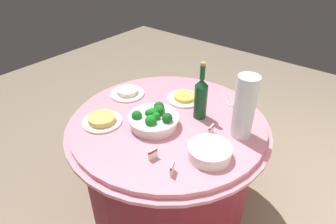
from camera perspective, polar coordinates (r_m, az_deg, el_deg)
name	(u,v)px	position (r m, az deg, el deg)	size (l,w,h in m)	color
ground_plane	(168,205)	(2.17, 0.00, -17.70)	(6.00, 6.00, 0.00)	gray
buffet_table	(168,166)	(1.90, 0.00, -10.54)	(1.16, 1.16, 0.74)	maroon
broccoli_bowl	(154,119)	(1.59, -2.80, -1.38)	(0.28, 0.28, 0.11)	white
plate_stack	(209,152)	(1.41, 8.08, -7.67)	(0.21, 0.21, 0.06)	white
wine_bottle	(201,97)	(1.63, 6.41, 2.90)	(0.07, 0.07, 0.34)	#0E401C
decorative_fruit_vase	(244,110)	(1.51, 14.59, 0.39)	(0.11, 0.11, 0.34)	silver
serving_tongs	(228,100)	(1.88, 11.66, 2.35)	(0.14, 0.15, 0.01)	silver
food_plate_fried_egg	(184,98)	(1.85, 3.23, 2.77)	(0.22, 0.22, 0.03)	white
food_plate_noodles	(102,120)	(1.67, -12.77, -1.54)	(0.22, 0.22, 0.04)	white
food_plate_rice	(127,92)	(1.92, -7.95, 3.79)	(0.22, 0.22, 0.04)	white
label_placard_front	(153,154)	(1.39, -2.97, -8.12)	(0.05, 0.02, 0.05)	white
label_placard_mid	(211,129)	(1.55, 8.42, -3.38)	(0.05, 0.01, 0.05)	white
label_placard_rear	(172,168)	(1.32, 0.82, -10.90)	(0.05, 0.03, 0.05)	white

